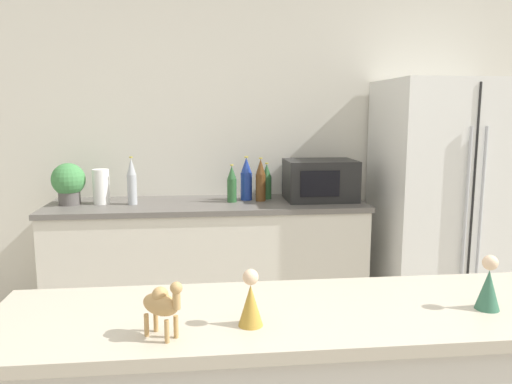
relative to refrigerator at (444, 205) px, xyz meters
The scene contains 14 objects.
wall_back 1.39m from the refrigerator, 161.68° to the left, with size 8.00×0.06×2.55m.
back_counter 1.70m from the refrigerator, behind, with size 2.14×0.63×0.89m.
refrigerator is the anchor object (origin of this frame).
potted_plant 2.57m from the refrigerator, behind, with size 0.22×0.22×0.28m.
paper_towel_roll 2.36m from the refrigerator, behind, with size 0.11×0.11×0.23m.
microwave 0.89m from the refrigerator, behind, with size 0.48×0.37×0.28m.
back_bottle_0 2.16m from the refrigerator, behind, with size 0.06×0.06×0.32m.
back_bottle_1 1.49m from the refrigerator, behind, with size 0.06×0.06×0.26m.
back_bottle_2 1.25m from the refrigerator, behind, with size 0.07×0.07×0.26m.
back_bottle_3 1.40m from the refrigerator, behind, with size 0.08×0.08×0.31m.
back_bottle_4 1.30m from the refrigerator, behind, with size 0.07×0.07×0.30m.
camel_figurine 2.74m from the refrigerator, 130.69° to the right, with size 0.12×0.11×0.16m.
wise_man_figurine_blue 2.56m from the refrigerator, 127.54° to the right, with size 0.07×0.07×0.15m.
wise_man_figurine_crimson 2.18m from the refrigerator, 113.61° to the right, with size 0.07×0.07×0.16m.
Camera 1 is at (-0.42, -0.96, 1.50)m, focal length 35.00 mm.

